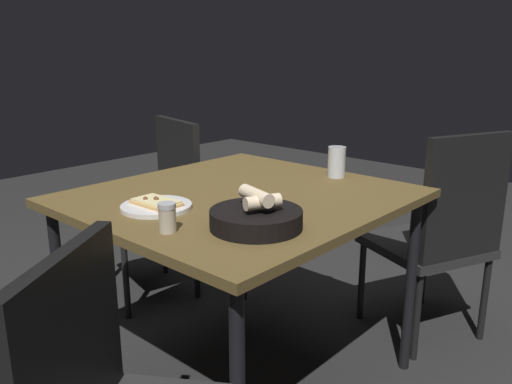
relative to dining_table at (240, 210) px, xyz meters
name	(u,v)px	position (x,y,z in m)	size (l,w,h in m)	color
ground	(242,376)	(0.00, 0.00, -0.69)	(8.00, 8.00, 0.00)	#282828
dining_table	(240,210)	(0.00, 0.00, 0.00)	(1.02, 1.10, 0.76)	brown
pizza_plate	(156,205)	(0.08, 0.31, 0.07)	(0.23, 0.23, 0.04)	silver
bread_basket	(256,217)	(-0.29, 0.24, 0.09)	(0.27, 0.27, 0.12)	black
beer_glass	(337,164)	(-0.12, -0.45, 0.12)	(0.07, 0.07, 0.12)	silver
pepper_shaker	(167,219)	(-0.13, 0.43, 0.10)	(0.05, 0.05, 0.09)	#BFB299
chair_far	(442,229)	(-0.44, -0.78, -0.18)	(0.58, 0.58, 0.94)	#272727
chair_spare	(159,197)	(0.85, -0.28, -0.17)	(0.53, 0.53, 0.91)	#2B2B2B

